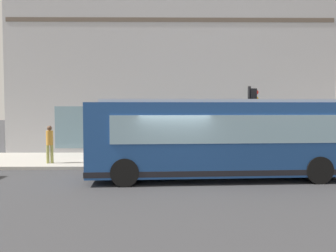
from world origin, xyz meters
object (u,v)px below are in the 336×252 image
object	(u,v)px
traffic_light_near_corner	(252,110)
fire_hydrant	(255,148)
city_bus_nearside	(219,139)
pedestrian_walking_along_curb	(50,142)
pedestrian_by_light_pole	(90,141)

from	to	relation	value
traffic_light_near_corner	fire_hydrant	world-z (taller)	traffic_light_near_corner
city_bus_nearside	traffic_light_near_corner	bearing A→B (deg)	-36.74
city_bus_nearside	pedestrian_walking_along_curb	bearing A→B (deg)	68.48
city_bus_nearside	pedestrian_by_light_pole	bearing A→B (deg)	53.83
city_bus_nearside	pedestrian_walking_along_curb	world-z (taller)	city_bus_nearside
traffic_light_near_corner	pedestrian_by_light_pole	xyz separation A→B (m)	(1.81, 7.75, -1.56)
city_bus_nearside	fire_hydrant	bearing A→B (deg)	-25.97
pedestrian_by_light_pole	fire_hydrant	bearing A→B (deg)	-79.23
pedestrian_by_light_pole	pedestrian_walking_along_curb	xyz separation A→B (m)	(-1.36, 1.58, 0.09)
traffic_light_near_corner	pedestrian_walking_along_curb	bearing A→B (deg)	87.21
traffic_light_near_corner	pedestrian_walking_along_curb	xyz separation A→B (m)	(0.46, 9.33, -1.47)
traffic_light_near_corner	pedestrian_walking_along_curb	world-z (taller)	traffic_light_near_corner
pedestrian_walking_along_curb	city_bus_nearside	bearing A→B (deg)	-111.52
traffic_light_near_corner	fire_hydrant	bearing A→B (deg)	-16.80
city_bus_nearside	traffic_light_near_corner	world-z (taller)	traffic_light_near_corner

